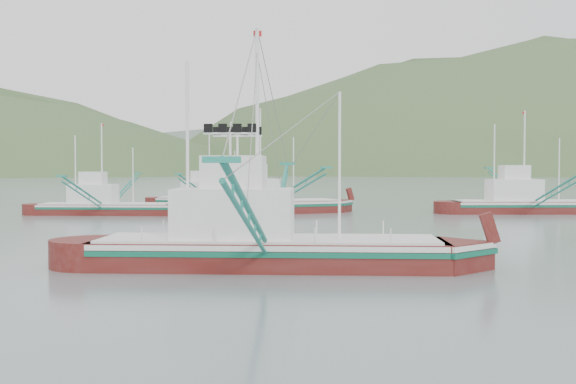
{
  "coord_description": "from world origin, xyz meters",
  "views": [
    {
      "loc": [
        -1.97,
        -30.58,
        4.51
      ],
      "look_at": [
        0.0,
        6.0,
        3.2
      ],
      "focal_mm": 45.0,
      "sensor_mm": 36.0,
      "label": 1
    }
  ],
  "objects": [
    {
      "name": "ground",
      "position": [
        0.0,
        0.0,
        0.0
      ],
      "size": [
        1200.0,
        1200.0,
        0.0
      ],
      "primitive_type": "plane",
      "color": "slate",
      "rests_on": "ground"
    },
    {
      "name": "main_boat",
      "position": [
        -1.34,
        1.26,
        1.74
      ],
      "size": [
        15.91,
        28.08,
        11.4
      ],
      "rotation": [
        0.0,
        0.0,
        -0.11
      ],
      "color": "#4F110D",
      "rests_on": "ground"
    },
    {
      "name": "bg_boat_left",
      "position": [
        -15.4,
        37.16,
        1.34
      ],
      "size": [
        12.8,
        22.61,
        9.18
      ],
      "rotation": [
        0.0,
        0.0,
        -0.11
      ],
      "color": "#4F110D",
      "rests_on": "ground"
    },
    {
      "name": "bg_boat_far",
      "position": [
        -0.57,
        38.03,
        2.11
      ],
      "size": [
        15.15,
        25.74,
        10.77
      ],
      "rotation": [
        0.0,
        0.0,
        0.34
      ],
      "color": "#4F110D",
      "rests_on": "ground"
    },
    {
      "name": "bg_boat_right",
      "position": [
        24.58,
        37.06,
        1.45
      ],
      "size": [
        14.56,
        26.17,
        10.59
      ],
      "rotation": [
        0.0,
        0.0,
        -0.03
      ],
      "color": "#4F110D",
      "rests_on": "ground"
    },
    {
      "name": "bg_boat_extra",
      "position": [
        -6.12,
        50.05,
        1.68
      ],
      "size": [
        12.95,
        22.29,
        9.18
      ],
      "rotation": [
        0.0,
        0.0,
        -0.25
      ],
      "color": "#4F110D",
      "rests_on": "ground"
    },
    {
      "name": "ridge_distant",
      "position": [
        30.0,
        560.0,
        0.0
      ],
      "size": [
        960.0,
        400.0,
        240.0
      ],
      "primitive_type": "ellipsoid",
      "color": "slate",
      "rests_on": "ground"
    }
  ]
}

